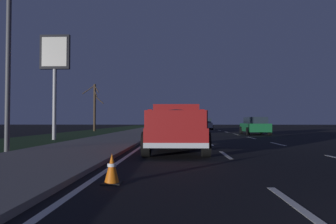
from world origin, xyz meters
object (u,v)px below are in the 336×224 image
sedan_red (179,124)px  street_light_near (17,26)px  sedan_tan (179,125)px  bare_tree_far (95,106)px  gas_price_sign (55,61)px  sedan_green (255,126)px  traffic_cone_near (112,169)px  pickup_truck (176,126)px  sedan_silver (205,124)px

sedan_red → street_light_near: size_ratio=0.56×
sedan_tan → bare_tree_far: size_ratio=0.79×
gas_price_sign → bare_tree_far: (16.63, 2.05, -2.05)m
sedan_green → traffic_cone_near: sedan_green is taller
pickup_truck → sedan_red: size_ratio=1.23×
sedan_silver → gas_price_sign: size_ratio=0.66×
street_light_near → bare_tree_far: size_ratio=1.40×
street_light_near → pickup_truck: bearing=-79.9°
bare_tree_far → street_light_near: bearing=-170.9°
pickup_truck → sedan_green: size_ratio=1.23×
sedan_red → gas_price_sign: gas_price_sign is taller
sedan_green → gas_price_sign: bearing=118.8°
pickup_truck → sedan_red: 25.35m
sedan_red → sedan_green: (-10.26, -6.69, 0.00)m
pickup_truck → gas_price_sign: gas_price_sign is taller
bare_tree_far → traffic_cone_near: 31.28m
bare_tree_far → sedan_green: bearing=-117.2°
sedan_tan → pickup_truck: bearing=179.4°
sedan_green → gas_price_sign: size_ratio=0.66×
sedan_red → gas_price_sign: size_ratio=0.66×
street_light_near → bare_tree_far: bearing=9.1°
sedan_green → street_light_near: (-16.15, 12.74, 3.93)m
traffic_cone_near → sedan_green: bearing=-20.6°
sedan_red → bare_tree_far: (-1.67, 10.00, 2.20)m
sedan_red → sedan_silver: same height
pickup_truck → sedan_tan: pickup_truck is taller
sedan_tan → street_light_near: 20.41m
sedan_tan → traffic_cone_near: sedan_tan is taller
sedan_silver → sedan_tan: 12.95m
sedan_green → bare_tree_far: bare_tree_far is taller
street_light_near → traffic_cone_near: bearing=-137.7°
sedan_green → sedan_tan: bearing=66.2°
sedan_silver → street_light_near: street_light_near is taller
sedan_silver → street_light_near: (-31.53, 9.63, 3.93)m
traffic_cone_near → sedan_tan: bearing=-3.2°
sedan_green → traffic_cone_near: (-21.35, 8.01, -0.50)m
pickup_truck → traffic_cone_near: size_ratio=9.36×
sedan_silver → gas_price_sign: (-23.43, 11.53, 4.25)m
sedan_green → sedan_silver: bearing=11.4°
sedan_red → sedan_tan: 7.33m
sedan_red → street_light_near: 27.38m
sedan_silver → traffic_cone_near: sedan_silver is taller
street_light_near → sedan_silver: bearing=-17.0°
sedan_red → sedan_silver: 6.25m
pickup_truck → street_light_near: street_light_near is taller
sedan_red → sedan_silver: size_ratio=1.00×
gas_price_sign → bare_tree_far: gas_price_sign is taller
sedan_red → sedan_green: 12.25m
pickup_truck → sedan_green: bearing=-24.4°
pickup_truck → bare_tree_far: 25.73m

